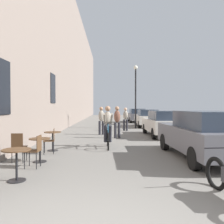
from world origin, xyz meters
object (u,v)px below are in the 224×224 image
Objects in this scene: cyclist_on_bicycle at (108,128)px; parked_car_second at (163,123)px; parked_car_nearest at (203,134)px; cafe_table_far at (53,137)px; cafe_chair_mid_toward_wall at (18,145)px; pedestrian_mid at (101,119)px; cafe_chair_mid_toward_street at (35,149)px; street_lamp at (136,88)px; pedestrian_far at (125,118)px; cafe_table_near at (17,158)px; parked_car_third at (147,118)px; pedestrian_near at (117,120)px; cafe_table_mid at (40,145)px; parked_car_fourth at (137,115)px; cafe_chair_far_toward_street at (51,139)px.

cyclist_on_bicycle is 0.43× the size of parked_car_second.
parked_car_second is (0.06, 5.66, -0.05)m from parked_car_nearest.
cafe_table_far is at bearing -161.17° from cyclist_on_bicycle.
pedestrian_mid is (2.29, 6.83, 0.43)m from cafe_chair_mid_toward_wall.
pedestrian_mid is at bearing 167.75° from parked_car_second.
cyclist_on_bicycle reaches higher than cafe_table_far.
cyclist_on_bicycle is 4.68m from parked_car_second.
cafe_chair_mid_toward_street is 12.57m from street_lamp.
street_lamp is at bearing 70.25° from cafe_chair_mid_toward_street.
pedestrian_far is (1.63, 2.30, -0.03)m from pedestrian_mid.
parked_car_nearest is (5.13, 2.13, 0.28)m from cafe_table_near.
cafe_table_near is 9.36m from parked_car_second.
cafe_chair_mid_toward_wall is 5.77m from parked_car_nearest.
parked_car_third is (5.33, 14.01, 0.23)m from cafe_table_near.
cafe_table_mid is at bearing -116.01° from pedestrian_near.
parked_car_fourth is at bearing 78.50° from cyclist_on_bicycle.
street_lamp is (2.17, 8.41, 2.30)m from cyclist_on_bicycle.
cafe_table_mid is 18.67m from parked_car_fourth.
cafe_table_mid is at bearing -91.45° from cafe_chair_far_toward_street.
parked_car_third is (2.78, 6.98, -0.21)m from pedestrian_near.
parked_car_nearest is at bearing -61.65° from pedestrian_mid.
parked_car_second reaches higher than cafe_chair_far_toward_street.
cafe_table_far is (-0.12, 2.45, 0.00)m from cafe_chair_mid_toward_street.
parked_car_fourth is at bearing 82.14° from street_lamp.
cafe_table_mid is at bearing -88.62° from cafe_table_far.
pedestrian_mid is 6.58m from parked_car_third.
parked_car_fourth is (3.53, 11.17, -0.18)m from pedestrian_mid.
pedestrian_mid is 0.41× the size of parked_car_second.
cafe_table_near is at bearing -115.53° from cyclist_on_bicycle.
parked_car_nearest is (5.75, 0.41, 0.28)m from cafe_chair_mid_toward_wall.
pedestrian_near is 0.42× the size of parked_car_third.
cafe_table_far is 5.38m from parked_car_nearest.
pedestrian_mid is at bearing -107.55° from parked_car_fourth.
cafe_table_far is at bearing 90.84° from cafe_table_near.
cafe_chair_mid_toward_wall reaches higher than cafe_table_far.
cafe_table_mid is at bearing -129.42° from cyclist_on_bicycle.
parked_car_second is (5.16, 4.75, 0.24)m from cafe_chair_far_toward_street.
parked_car_nearest reaches higher than cafe_chair_mid_toward_street.
cafe_table_mid is 7.93m from parked_car_second.
cyclist_on_bicycle reaches higher than pedestrian_far.
cyclist_on_bicycle is at bearing 144.74° from parked_car_nearest.
cafe_table_far is 0.17× the size of parked_car_fourth.
parked_car_nearest reaches higher than cafe_chair_far_toward_street.
pedestrian_far is (3.29, 10.85, 0.39)m from cafe_table_near.
cafe_chair_far_toward_street reaches higher than cafe_table_mid.
parked_car_third is 0.99× the size of parked_car_fourth.
parked_car_fourth is at bearing 77.89° from pedestrian_far.
cyclist_on_bicycle is (1.99, 3.17, 0.29)m from cafe_chair_mid_toward_street.
pedestrian_far is (3.30, 9.06, 0.39)m from cafe_table_mid.
cafe_table_mid is 1.79m from cafe_table_far.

